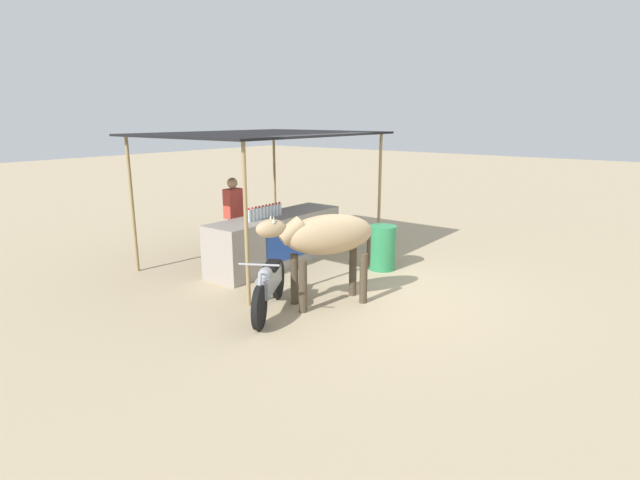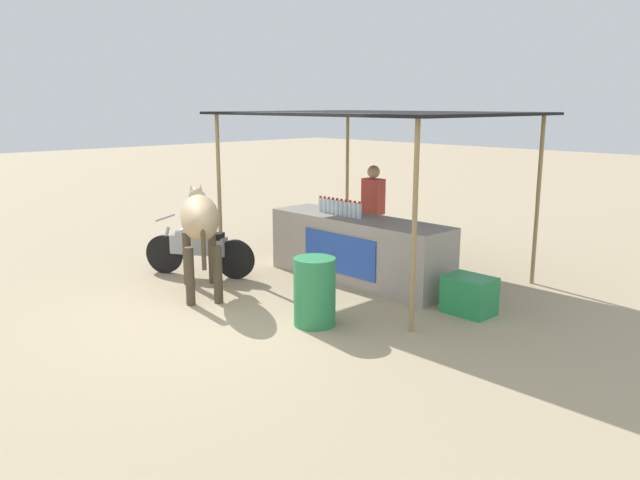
{
  "view_description": "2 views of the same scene",
  "coord_description": "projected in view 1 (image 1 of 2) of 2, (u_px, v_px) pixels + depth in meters",
  "views": [
    {
      "loc": [
        -6.87,
        -4.07,
        2.78
      ],
      "look_at": [
        -0.32,
        0.91,
        0.73
      ],
      "focal_mm": 28.0,
      "sensor_mm": 36.0,
      "label": 1
    },
    {
      "loc": [
        6.09,
        -4.48,
        2.59
      ],
      "look_at": [
        -0.13,
        1.54,
        0.7
      ],
      "focal_mm": 35.0,
      "sensor_mm": 36.0,
      "label": 2
    }
  ],
  "objects": [
    {
      "name": "water_bottle_row",
      "position": [
        265.0,
        212.0,
        9.1
      ],
      "size": [
        0.88,
        0.07,
        0.25
      ],
      "color": "silver",
      "rests_on": "stall_counter"
    },
    {
      "name": "stall_awning",
      "position": [
        262.0,
        138.0,
        9.26
      ],
      "size": [
        4.2,
        3.2,
        2.48
      ],
      "color": "black",
      "rests_on": "ground"
    },
    {
      "name": "stall_counter",
      "position": [
        276.0,
        240.0,
        9.54
      ],
      "size": [
        3.0,
        0.82,
        0.96
      ],
      "color": "#9E9389",
      "rests_on": "ground"
    },
    {
      "name": "water_barrel",
      "position": [
        382.0,
        248.0,
        9.24
      ],
      "size": [
        0.5,
        0.5,
        0.82
      ],
      "primitive_type": "cylinder",
      "color": "#2D8C51",
      "rests_on": "ground"
    },
    {
      "name": "vendor_behind_counter",
      "position": [
        234.0,
        219.0,
        9.6
      ],
      "size": [
        0.34,
        0.22,
        1.65
      ],
      "color": "#383842",
      "rests_on": "ground"
    },
    {
      "name": "ground_plane",
      "position": [
        374.0,
        286.0,
        8.37
      ],
      "size": [
        60.0,
        60.0,
        0.0
      ],
      "primitive_type": "plane",
      "color": "tan"
    },
    {
      "name": "cow",
      "position": [
        325.0,
        238.0,
        7.36
      ],
      "size": [
        1.75,
        1.23,
        1.44
      ],
      "color": "tan",
      "rests_on": "ground"
    },
    {
      "name": "cooler_box",
      "position": [
        340.0,
        234.0,
        11.08
      ],
      "size": [
        0.6,
        0.44,
        0.48
      ],
      "primitive_type": "cube",
      "color": "#268C4C",
      "rests_on": "ground"
    },
    {
      "name": "motorcycle_parked",
      "position": [
        269.0,
        284.0,
        7.17
      ],
      "size": [
        1.6,
        1.0,
        0.9
      ],
      "color": "black",
      "rests_on": "ground"
    }
  ]
}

